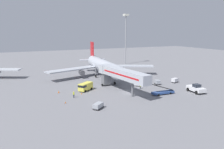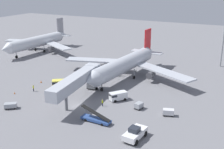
{
  "view_description": "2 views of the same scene",
  "coord_description": "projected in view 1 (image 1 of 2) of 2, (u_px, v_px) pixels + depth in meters",
  "views": [
    {
      "loc": [
        -31.59,
        -55.25,
        18.22
      ],
      "look_at": [
        2.18,
        15.84,
        2.53
      ],
      "focal_mm": 35.73,
      "sensor_mm": 36.0,
      "label": 1
    },
    {
      "loc": [
        36.59,
        -53.68,
        29.25
      ],
      "look_at": [
        1.91,
        14.96,
        3.77
      ],
      "focal_mm": 46.27,
      "sensor_mm": 36.0,
      "label": 2
    }
  ],
  "objects": [
    {
      "name": "safety_cone_alpha",
      "position": [
        82.0,
        93.0,
        64.48
      ],
      "size": [
        0.31,
        0.31,
        0.48
      ],
      "color": "black",
      "rests_on": "ground"
    },
    {
      "name": "belt_loader_truck",
      "position": [
        163.0,
        92.0,
        64.29
      ],
      "size": [
        6.96,
        2.17,
        3.26
      ],
      "color": "#2D4C8E",
      "rests_on": "ground"
    },
    {
      "name": "baggage_cart_far_right",
      "position": [
        98.0,
        106.0,
        52.42
      ],
      "size": [
        3.12,
        2.9,
        1.36
      ],
      "color": "#38383D",
      "rests_on": "ground"
    },
    {
      "name": "baggage_cart_near_left",
      "position": [
        175.0,
        80.0,
        78.6
      ],
      "size": [
        2.75,
        2.09,
        1.56
      ],
      "color": "#38383D",
      "rests_on": "ground"
    },
    {
      "name": "ground_crew_worker_midground",
      "position": [
        74.0,
        94.0,
        61.02
      ],
      "size": [
        0.49,
        0.49,
        1.85
      ],
      "color": "#1E2333",
      "rests_on": "ground"
    },
    {
      "name": "service_van_near_center",
      "position": [
        137.0,
        81.0,
        75.06
      ],
      "size": [
        4.3,
        4.74,
        2.19
      ],
      "color": "white",
      "rests_on": "ground"
    },
    {
      "name": "ground_plane",
      "position": [
        128.0,
        93.0,
        65.79
      ],
      "size": [
        300.0,
        300.0,
        0.0
      ],
      "primitive_type": "plane",
      "color": "slate"
    },
    {
      "name": "safety_cone_bravo",
      "position": [
        65.0,
        102.0,
        56.46
      ],
      "size": [
        0.35,
        0.35,
        0.55
      ],
      "color": "black",
      "rests_on": "ground"
    },
    {
      "name": "ground_crew_worker_foreground",
      "position": [
        140.0,
        86.0,
        70.11
      ],
      "size": [
        0.37,
        0.37,
        1.72
      ],
      "color": "#1E2333",
      "rests_on": "ground"
    },
    {
      "name": "safety_cone_charlie",
      "position": [
        59.0,
        92.0,
        65.66
      ],
      "size": [
        0.46,
        0.46,
        0.7
      ],
      "color": "black",
      "rests_on": "ground"
    },
    {
      "name": "baggage_cart_mid_center",
      "position": [
        157.0,
        82.0,
        75.88
      ],
      "size": [
        1.83,
        2.3,
        1.53
      ],
      "color": "#38383D",
      "rests_on": "ground"
    },
    {
      "name": "airplane_at_gate",
      "position": [
        103.0,
        66.0,
        87.07
      ],
      "size": [
        44.21,
        40.03,
        13.11
      ],
      "color": "#B7BCC6",
      "rests_on": "ground"
    },
    {
      "name": "jet_bridge",
      "position": [
        120.0,
        74.0,
        66.69
      ],
      "size": [
        5.76,
        23.11,
        7.09
      ],
      "color": "#B2B7C1",
      "rests_on": "ground"
    },
    {
      "name": "apron_light_mast",
      "position": [
        126.0,
        30.0,
        118.09
      ],
      "size": [
        2.4,
        2.4,
        26.56
      ],
      "color": "#93969B",
      "rests_on": "ground"
    },
    {
      "name": "service_van_rear_right",
      "position": [
        85.0,
        86.0,
        68.0
      ],
      "size": [
        5.33,
        4.67,
        2.4
      ],
      "color": "#E5DB4C",
      "rests_on": "ground"
    },
    {
      "name": "pushback_tug",
      "position": [
        196.0,
        88.0,
        66.17
      ],
      "size": [
        3.39,
        6.08,
        2.58
      ],
      "color": "white",
      "rests_on": "ground"
    }
  ]
}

